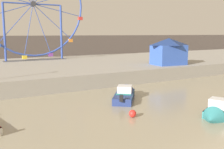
{
  "coord_description": "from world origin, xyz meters",
  "views": [
    {
      "loc": [
        -9.36,
        -4.94,
        4.83
      ],
      "look_at": [
        -0.03,
        11.35,
        1.91
      ],
      "focal_mm": 42.52,
      "sensor_mm": 36.0,
      "label": 1
    }
  ],
  "objects_px": {
    "motorboat_navy_blue": "(125,94)",
    "mooring_buoy_orange": "(133,114)",
    "motorboat_teal_painted": "(217,112)",
    "ferris_wheel_blue_frame": "(33,6)",
    "carnival_booth_blue_tent": "(169,51)"
  },
  "relations": [
    {
      "from": "motorboat_teal_painted",
      "to": "ferris_wheel_blue_frame",
      "type": "xyz_separation_m",
      "value": [
        -4.19,
        25.5,
        8.07
      ]
    },
    {
      "from": "ferris_wheel_blue_frame",
      "to": "mooring_buoy_orange",
      "type": "relative_size",
      "value": 31.93
    },
    {
      "from": "motorboat_teal_painted",
      "to": "carnival_booth_blue_tent",
      "type": "distance_m",
      "value": 15.26
    },
    {
      "from": "motorboat_teal_painted",
      "to": "carnival_booth_blue_tent",
      "type": "height_order",
      "value": "carnival_booth_blue_tent"
    },
    {
      "from": "carnival_booth_blue_tent",
      "to": "ferris_wheel_blue_frame",
      "type": "bearing_deg",
      "value": 138.85
    },
    {
      "from": "motorboat_teal_painted",
      "to": "motorboat_navy_blue",
      "type": "bearing_deg",
      "value": -97.78
    },
    {
      "from": "motorboat_navy_blue",
      "to": "mooring_buoy_orange",
      "type": "xyz_separation_m",
      "value": [
        -2.19,
        -4.23,
        -0.1
      ]
    },
    {
      "from": "motorboat_navy_blue",
      "to": "mooring_buoy_orange",
      "type": "relative_size",
      "value": 9.85
    },
    {
      "from": "ferris_wheel_blue_frame",
      "to": "carnival_booth_blue_tent",
      "type": "distance_m",
      "value": 18.15
    },
    {
      "from": "motorboat_navy_blue",
      "to": "mooring_buoy_orange",
      "type": "distance_m",
      "value": 4.76
    },
    {
      "from": "motorboat_teal_painted",
      "to": "mooring_buoy_orange",
      "type": "distance_m",
      "value": 4.97
    },
    {
      "from": "ferris_wheel_blue_frame",
      "to": "mooring_buoy_orange",
      "type": "height_order",
      "value": "ferris_wheel_blue_frame"
    },
    {
      "from": "mooring_buoy_orange",
      "to": "motorboat_navy_blue",
      "type": "bearing_deg",
      "value": 62.55
    },
    {
      "from": "motorboat_teal_painted",
      "to": "ferris_wheel_blue_frame",
      "type": "relative_size",
      "value": 0.28
    },
    {
      "from": "motorboat_teal_painted",
      "to": "ferris_wheel_blue_frame",
      "type": "height_order",
      "value": "ferris_wheel_blue_frame"
    }
  ]
}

